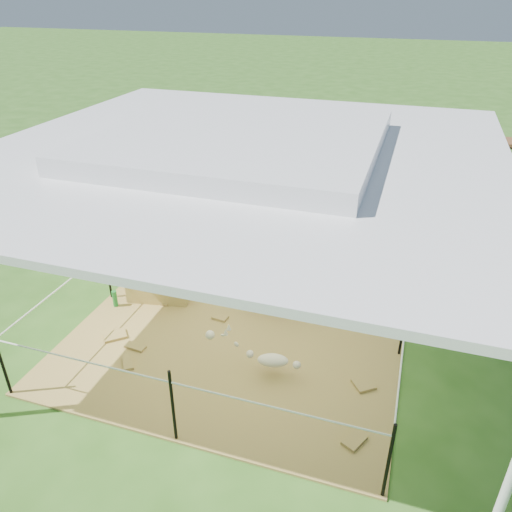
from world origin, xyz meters
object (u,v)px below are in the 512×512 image
(foal, at_px, (273,358))
(trash_barrel, at_px, (471,178))
(picnic_table_near, at_px, (385,148))
(straw_bale, at_px, (160,285))
(distant_person, at_px, (415,154))
(green_bottle, at_px, (115,299))
(pony, at_px, (273,283))
(woman, at_px, (161,242))

(foal, height_order, trash_barrel, trash_barrel)
(foal, bearing_deg, trash_barrel, 57.99)
(trash_barrel, xyz_separation_m, picnic_table_near, (-2.16, 2.18, -0.09))
(straw_bale, height_order, distant_person, distant_person)
(trash_barrel, distance_m, picnic_table_near, 3.06)
(straw_bale, xyz_separation_m, green_bottle, (-0.55, -0.45, -0.08))
(green_bottle, distance_m, pony, 2.48)
(woman, distance_m, picnic_table_near, 8.76)
(pony, bearing_deg, foal, -163.55)
(trash_barrel, bearing_deg, picnic_table_near, 134.75)
(straw_bale, bearing_deg, pony, 7.43)
(straw_bale, bearing_deg, trash_barrel, 51.70)
(woman, distance_m, trash_barrel, 7.81)
(distant_person, bearing_deg, straw_bale, 72.40)
(distant_person, bearing_deg, pony, 84.21)
(pony, bearing_deg, trash_barrel, -27.07)
(pony, bearing_deg, woman, 98.07)
(woman, height_order, green_bottle, woman)
(foal, xyz_separation_m, trash_barrel, (2.64, 7.35, 0.17))
(distant_person, bearing_deg, foal, 88.98)
(woman, xyz_separation_m, foal, (2.13, -1.19, -0.74))
(green_bottle, xyz_separation_m, pony, (2.36, 0.69, 0.33))
(green_bottle, relative_size, pony, 0.24)
(trash_barrel, height_order, distant_person, distant_person)
(pony, height_order, trash_barrel, pony)
(pony, height_order, foal, pony)
(straw_bale, xyz_separation_m, foal, (2.23, -1.19, 0.06))
(pony, height_order, picnic_table_near, pony)
(trash_barrel, relative_size, distant_person, 0.90)
(straw_bale, relative_size, foal, 0.98)
(trash_barrel, distance_m, distant_person, 1.91)
(green_bottle, distance_m, foal, 2.88)
(distant_person, bearing_deg, picnic_table_near, -35.89)
(straw_bale, height_order, woman, woman)
(trash_barrel, bearing_deg, woman, -127.72)
(woman, bearing_deg, distant_person, 144.60)
(woman, bearing_deg, trash_barrel, 131.44)
(green_bottle, distance_m, picnic_table_near, 9.37)
(straw_bale, relative_size, woman, 0.83)
(green_bottle, relative_size, foal, 0.27)
(foal, relative_size, trash_barrel, 1.05)
(straw_bale, xyz_separation_m, distant_person, (3.55, 7.54, 0.28))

